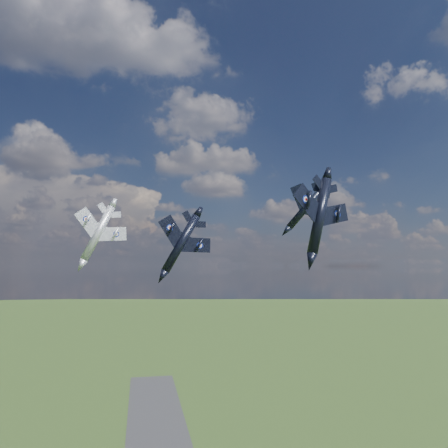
{
  "coord_description": "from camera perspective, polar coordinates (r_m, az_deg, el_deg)",
  "views": [
    {
      "loc": [
        -9.16,
        -60.83,
        75.23
      ],
      "look_at": [
        5.55,
        15.86,
        82.8
      ],
      "focal_mm": 35.0,
      "sensor_mm": 36.0,
      "label": 1
    }
  ],
  "objects": [
    {
      "name": "jet_lead_navy",
      "position": [
        69.9,
        -5.62,
        -2.5
      ],
      "size": [
        11.56,
        14.98,
        7.45
      ],
      "primitive_type": null,
      "rotation": [
        0.0,
        0.51,
        0.1
      ],
      "color": "black"
    },
    {
      "name": "jet_left_silver",
      "position": [
        89.49,
        -16.14,
        -1.14
      ],
      "size": [
        15.32,
        18.49,
        7.97
      ],
      "primitive_type": null,
      "rotation": [
        0.0,
        0.44,
        0.23
      ],
      "color": "#B0B2BB"
    },
    {
      "name": "jet_high_navy",
      "position": [
        99.35,
        10.67,
        2.12
      ],
      "size": [
        15.5,
        18.71,
        10.04
      ],
      "primitive_type": null,
      "rotation": [
        0.0,
        0.71,
        -0.33
      ],
      "color": "black"
    },
    {
      "name": "jet_right_navy",
      "position": [
        62.26,
        12.38,
        1.05
      ],
      "size": [
        15.77,
        18.12,
        5.99
      ],
      "primitive_type": null,
      "rotation": [
        0.0,
        0.28,
        0.34
      ],
      "color": "black"
    }
  ]
}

